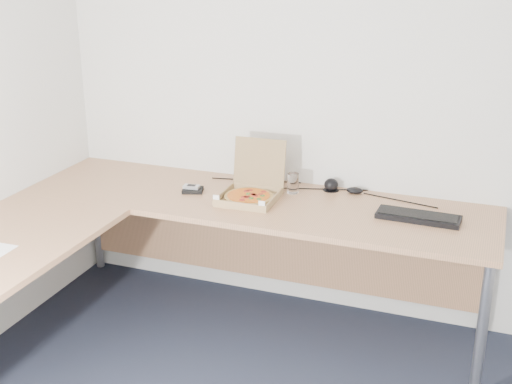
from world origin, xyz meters
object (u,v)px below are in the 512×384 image
at_px(drinking_glass, 293,183).
at_px(wallet, 193,190).
at_px(desk, 163,226).
at_px(keyboard, 418,217).
at_px(pizza_box, 250,194).

bearing_deg(drinking_glass, wallet, -161.21).
bearing_deg(wallet, desk, -103.60).
bearing_deg(wallet, drinking_glass, 0.20).
distance_m(desk, keyboard, 1.25).
height_order(desk, pizza_box, pizza_box).
distance_m(desk, drinking_glass, 0.77).
height_order(desk, wallet, wallet).
bearing_deg(desk, keyboard, 20.95).
height_order(drinking_glass, keyboard, drinking_glass).
relative_size(keyboard, wallet, 3.66).
relative_size(desk, wallet, 22.67).
xyz_separation_m(pizza_box, drinking_glass, (0.18, 0.18, 0.02)).
xyz_separation_m(pizza_box, keyboard, (0.87, 0.03, -0.02)).
xyz_separation_m(desk, keyboard, (1.17, 0.45, 0.04)).
height_order(pizza_box, keyboard, pizza_box).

